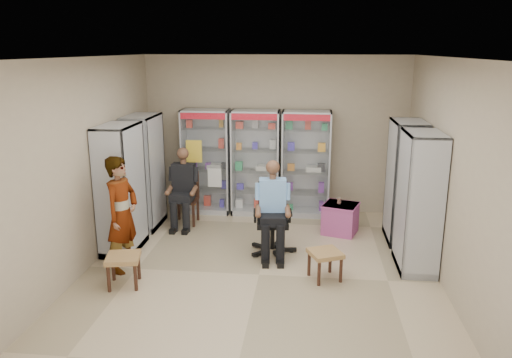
# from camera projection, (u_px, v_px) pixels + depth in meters

# --- Properties ---
(floor) EXTENTS (6.00, 6.00, 0.00)m
(floor) POSITION_uv_depth(u_px,v_px,m) (259.00, 275.00, 7.08)
(floor) COLOR tan
(floor) RESTS_ON ground
(room_shell) EXTENTS (5.02, 6.02, 3.01)m
(room_shell) POSITION_uv_depth(u_px,v_px,m) (259.00, 138.00, 6.58)
(room_shell) COLOR tan
(room_shell) RESTS_ON ground
(cabinet_back_left) EXTENTS (0.90, 0.50, 2.00)m
(cabinet_back_left) POSITION_uv_depth(u_px,v_px,m) (207.00, 162.00, 9.59)
(cabinet_back_left) COLOR silver
(cabinet_back_left) RESTS_ON floor
(cabinet_back_mid) EXTENTS (0.90, 0.50, 2.00)m
(cabinet_back_mid) POSITION_uv_depth(u_px,v_px,m) (256.00, 163.00, 9.49)
(cabinet_back_mid) COLOR #9DA0A4
(cabinet_back_mid) RESTS_ON floor
(cabinet_back_right) EXTENTS (0.90, 0.50, 2.00)m
(cabinet_back_right) POSITION_uv_depth(u_px,v_px,m) (306.00, 164.00, 9.39)
(cabinet_back_right) COLOR silver
(cabinet_back_right) RESTS_ON floor
(cabinet_right_far) EXTENTS (0.90, 0.50, 2.00)m
(cabinet_right_far) POSITION_uv_depth(u_px,v_px,m) (405.00, 182.00, 8.13)
(cabinet_right_far) COLOR silver
(cabinet_right_far) RESTS_ON floor
(cabinet_right_near) EXTENTS (0.90, 0.50, 2.00)m
(cabinet_right_near) POSITION_uv_depth(u_px,v_px,m) (419.00, 202.00, 7.07)
(cabinet_right_near) COLOR #A3A6AA
(cabinet_right_near) RESTS_ON floor
(cabinet_left_far) EXTENTS (0.90, 0.50, 2.00)m
(cabinet_left_far) POSITION_uv_depth(u_px,v_px,m) (144.00, 172.00, 8.79)
(cabinet_left_far) COLOR silver
(cabinet_left_far) RESTS_ON floor
(cabinet_left_near) EXTENTS (0.90, 0.50, 2.00)m
(cabinet_left_near) POSITION_uv_depth(u_px,v_px,m) (121.00, 189.00, 7.73)
(cabinet_left_near) COLOR #A4A7AB
(cabinet_left_near) RESTS_ON floor
(wooden_chair) EXTENTS (0.42, 0.42, 0.94)m
(wooden_chair) POSITION_uv_depth(u_px,v_px,m) (186.00, 199.00, 9.05)
(wooden_chair) COLOR #321F13
(wooden_chair) RESTS_ON floor
(seated_customer) EXTENTS (0.44, 0.60, 1.34)m
(seated_customer) POSITION_uv_depth(u_px,v_px,m) (185.00, 189.00, 8.95)
(seated_customer) COLOR black
(seated_customer) RESTS_ON floor
(office_chair) EXTENTS (0.66, 0.66, 1.10)m
(office_chair) POSITION_uv_depth(u_px,v_px,m) (273.00, 219.00, 7.72)
(office_chair) COLOR black
(office_chair) RESTS_ON floor
(seated_shopkeeper) EXTENTS (0.53, 0.69, 1.41)m
(seated_shopkeeper) POSITION_uv_depth(u_px,v_px,m) (272.00, 211.00, 7.63)
(seated_shopkeeper) COLOR #6597C8
(seated_shopkeeper) RESTS_ON floor
(pink_trunk) EXTENTS (0.67, 0.66, 0.52)m
(pink_trunk) POSITION_uv_depth(u_px,v_px,m) (340.00, 219.00, 8.62)
(pink_trunk) COLOR #BE4C7F
(pink_trunk) RESTS_ON floor
(tea_glass) EXTENTS (0.07, 0.07, 0.10)m
(tea_glass) POSITION_uv_depth(u_px,v_px,m) (339.00, 201.00, 8.58)
(tea_glass) COLOR #5E1508
(tea_glass) RESTS_ON pink_trunk
(woven_stool_a) EXTENTS (0.54, 0.54, 0.41)m
(woven_stool_a) POSITION_uv_depth(u_px,v_px,m) (325.00, 265.00, 6.91)
(woven_stool_a) COLOR #A47345
(woven_stool_a) RESTS_ON floor
(woven_stool_b) EXTENTS (0.51, 0.51, 0.43)m
(woven_stool_b) POSITION_uv_depth(u_px,v_px,m) (124.00, 270.00, 6.71)
(woven_stool_b) COLOR #AF774A
(woven_stool_b) RESTS_ON floor
(standing_man) EXTENTS (0.54, 0.69, 1.68)m
(standing_man) POSITION_uv_depth(u_px,v_px,m) (122.00, 214.00, 7.05)
(standing_man) COLOR #959598
(standing_man) RESTS_ON floor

